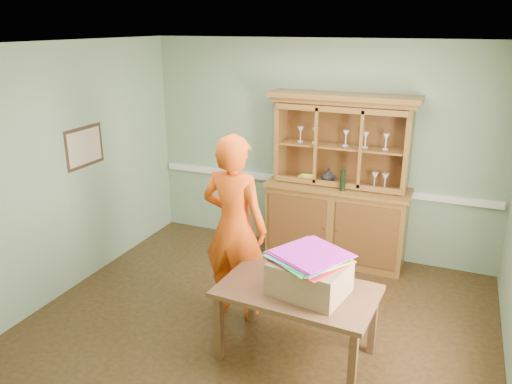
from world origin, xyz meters
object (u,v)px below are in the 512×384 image
at_px(cardboard_box, 309,278).
at_px(person, 234,228).
at_px(dining_table, 297,297).
at_px(china_hutch, 337,204).

relative_size(cardboard_box, person, 0.32).
distance_m(dining_table, cardboard_box, 0.25).
distance_m(china_hutch, cardboard_box, 2.12).
bearing_deg(china_hutch, dining_table, -85.52).
distance_m(china_hutch, person, 1.77).
height_order(cardboard_box, person, person).
xyz_separation_m(dining_table, cardboard_box, (0.11, -0.02, 0.22)).
height_order(dining_table, cardboard_box, cardboard_box).
height_order(china_hutch, person, china_hutch).
distance_m(dining_table, person, 0.99).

